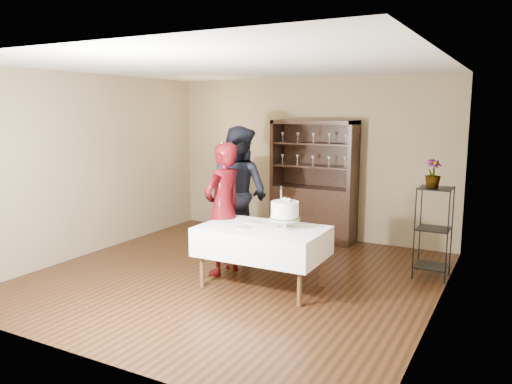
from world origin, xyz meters
TOP-DOWN VIEW (x-y plane):
  - floor at (0.00, 0.00)m, footprint 5.00×5.00m
  - ceiling at (0.00, 0.00)m, footprint 5.00×5.00m
  - back_wall at (0.00, 2.50)m, footprint 5.00×0.02m
  - wall_left at (-2.50, 0.00)m, footprint 0.02×5.00m
  - wall_right at (2.50, 0.00)m, footprint 0.02×5.00m
  - china_hutch at (0.20, 2.25)m, footprint 1.40×0.48m
  - plant_etagere at (2.28, 1.20)m, footprint 0.42×0.42m
  - cake_table at (0.50, -0.18)m, footprint 1.53×0.95m
  - woman at (-0.21, 0.06)m, footprint 0.53×0.71m
  - man at (-0.38, 0.80)m, footprint 1.11×0.97m
  - cake at (0.76, -0.09)m, footprint 0.37×0.37m
  - plate_near at (0.32, -0.33)m, footprint 0.20×0.20m
  - plate_far at (0.30, -0.01)m, footprint 0.25×0.25m
  - potted_plant at (2.23, 1.20)m, footprint 0.29×0.29m

SIDE VIEW (x-z plane):
  - floor at x=0.00m, z-range 0.00..0.00m
  - cake_table at x=0.50m, z-range 0.20..0.96m
  - plant_etagere at x=2.28m, z-range 0.05..1.25m
  - china_hutch at x=0.20m, z-range -0.34..1.66m
  - plate_near at x=0.32m, z-range 0.76..0.77m
  - plate_far at x=0.30m, z-range 0.76..0.77m
  - woman at x=-0.21m, z-range 0.00..1.76m
  - cake at x=0.76m, z-range 0.71..1.22m
  - man at x=-0.38m, z-range 0.00..1.94m
  - back_wall at x=0.00m, z-range 0.00..2.70m
  - wall_left at x=-2.50m, z-range 0.00..2.70m
  - wall_right at x=2.50m, z-range 0.00..2.70m
  - potted_plant at x=2.23m, z-range 1.19..1.55m
  - ceiling at x=0.00m, z-range 2.70..2.70m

